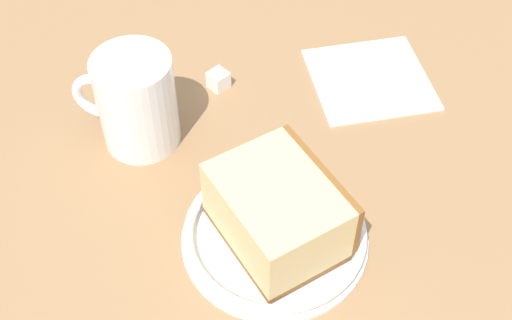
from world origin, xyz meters
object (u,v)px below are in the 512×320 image
at_px(tea_mug, 135,101).
at_px(sugar_cube, 218,80).
at_px(small_plate, 275,235).
at_px(folded_napkin, 370,78).
at_px(cake_slice, 278,211).

bearing_deg(tea_mug, sugar_cube, -64.50).
distance_m(small_plate, tea_mug, 0.19).
xyz_separation_m(small_plate, folded_napkin, (0.16, -0.17, -0.01)).
bearing_deg(cake_slice, small_plate, 102.33).
relative_size(cake_slice, sugar_cube, 6.62).
bearing_deg(sugar_cube, small_plate, 176.78).
xyz_separation_m(cake_slice, tea_mug, (0.16, 0.09, 0.01)).
xyz_separation_m(tea_mug, folded_napkin, (0.00, -0.26, -0.05)).
bearing_deg(small_plate, sugar_cube, -3.22).
distance_m(small_plate, cake_slice, 0.03).
height_order(folded_napkin, sugar_cube, sugar_cube).
distance_m(tea_mug, folded_napkin, 0.26).
height_order(tea_mug, folded_napkin, tea_mug).
height_order(small_plate, tea_mug, tea_mug).
relative_size(small_plate, sugar_cube, 8.57).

